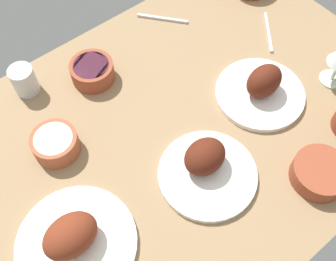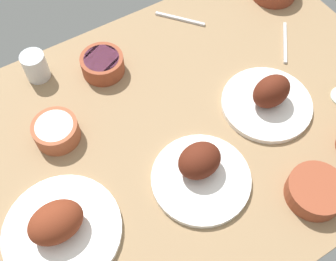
{
  "view_description": "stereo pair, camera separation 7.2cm",
  "coord_description": "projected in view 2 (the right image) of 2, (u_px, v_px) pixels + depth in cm",
  "views": [
    {
      "loc": [
        -34.74,
        -43.01,
        95.67
      ],
      "look_at": [
        0.0,
        0.0,
        6.0
      ],
      "focal_mm": 43.52,
      "sensor_mm": 36.0,
      "label": 1
    },
    {
      "loc": [
        -28.85,
        -47.17,
        95.67
      ],
      "look_at": [
        0.0,
        0.0,
        6.0
      ],
      "focal_mm": 43.52,
      "sensor_mm": 36.0,
      "label": 2
    }
  ],
  "objects": [
    {
      "name": "plate_center_main",
      "position": [
        60.0,
        227.0,
        0.91
      ],
      "size": [
        27.27,
        27.27,
        9.76
      ],
      "color": "white",
      "rests_on": "dining_table"
    },
    {
      "name": "bowl_onions",
      "position": [
        103.0,
        64.0,
        1.16
      ],
      "size": [
        12.25,
        12.25,
        5.55
      ],
      "color": "brown",
      "rests_on": "dining_table"
    },
    {
      "name": "spoon_loose",
      "position": [
        285.0,
        42.0,
        1.24
      ],
      "size": [
        11.15,
        13.31,
        0.8
      ],
      "primitive_type": "cube",
      "rotation": [
        0.0,
        0.0,
        4.03
      ],
      "color": "silver",
      "rests_on": "dining_table"
    },
    {
      "name": "bowl_potatoes",
      "position": [
        316.0,
        191.0,
        0.96
      ],
      "size": [
        13.81,
        13.81,
        4.9
      ],
      "color": "brown",
      "rests_on": "dining_table"
    },
    {
      "name": "plate_far_side",
      "position": [
        269.0,
        98.0,
        1.09
      ],
      "size": [
        24.74,
        24.74,
        10.66
      ],
      "color": "white",
      "rests_on": "dining_table"
    },
    {
      "name": "dining_table",
      "position": [
        168.0,
        138.0,
        1.09
      ],
      "size": [
        140.0,
        90.0,
        4.0
      ],
      "primitive_type": "cube",
      "color": "#937551",
      "rests_on": "ground"
    },
    {
      "name": "bowl_cream",
      "position": [
        56.0,
        131.0,
        1.04
      ],
      "size": [
        11.76,
        11.76,
        5.59
      ],
      "color": "#A35133",
      "rests_on": "dining_table"
    },
    {
      "name": "fork_loose",
      "position": [
        180.0,
        19.0,
        1.29
      ],
      "size": [
        11.12,
        13.16,
        0.8
      ],
      "primitive_type": "cube",
      "rotation": [
        0.0,
        0.0,
        2.26
      ],
      "color": "silver",
      "rests_on": "dining_table"
    },
    {
      "name": "water_tumbler",
      "position": [
        35.0,
        66.0,
        1.14
      ],
      "size": [
        6.74,
        6.74,
        8.33
      ],
      "primitive_type": "cylinder",
      "color": "silver",
      "rests_on": "dining_table"
    },
    {
      "name": "plate_near_viewer",
      "position": [
        200.0,
        171.0,
        0.98
      ],
      "size": [
        24.47,
        24.47,
        9.83
      ],
      "color": "white",
      "rests_on": "dining_table"
    }
  ]
}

